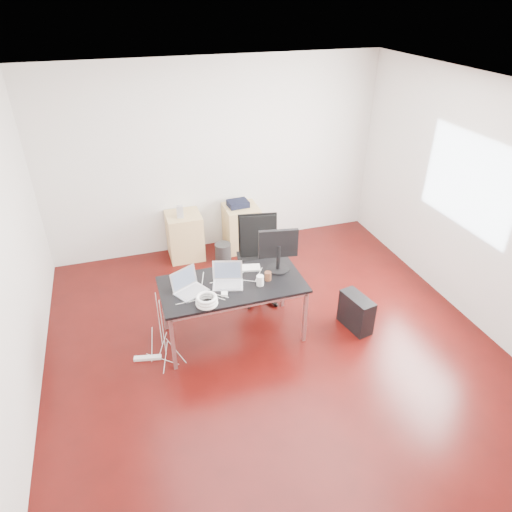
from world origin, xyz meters
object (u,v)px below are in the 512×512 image
object	(u,v)px
filing_cabinet_left	(185,236)
office_chair	(259,254)
pc_tower	(356,312)
filing_cabinet_right	(241,228)
desk	(232,287)

from	to	relation	value
filing_cabinet_left	office_chair	bearing A→B (deg)	-59.11
office_chair	filing_cabinet_left	bearing A→B (deg)	131.08
office_chair	pc_tower	world-z (taller)	office_chair
office_chair	filing_cabinet_right	xyz separation A→B (m)	(0.12, 1.27, -0.26)
filing_cabinet_right	pc_tower	world-z (taller)	filing_cabinet_right
filing_cabinet_left	pc_tower	bearing A→B (deg)	-54.29
desk	office_chair	xyz separation A→B (m)	(0.55, 0.71, -0.07)
pc_tower	office_chair	bearing A→B (deg)	120.00
filing_cabinet_left	filing_cabinet_right	distance (m)	0.88
filing_cabinet_left	filing_cabinet_right	xyz separation A→B (m)	(0.88, 0.00, 0.00)
filing_cabinet_right	pc_tower	size ratio (longest dim) A/B	1.56
filing_cabinet_right	office_chair	bearing A→B (deg)	-95.60
filing_cabinet_left	filing_cabinet_right	size ratio (longest dim) A/B	1.00
office_chair	filing_cabinet_right	world-z (taller)	office_chair
filing_cabinet_left	desk	bearing A→B (deg)	-83.93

